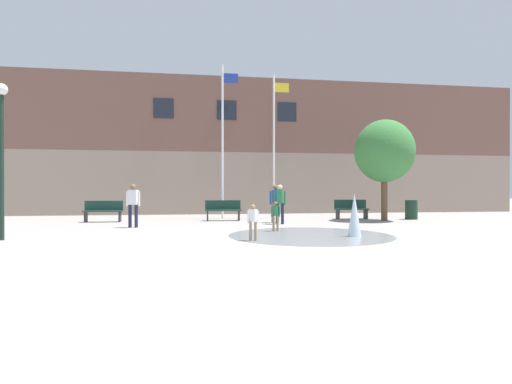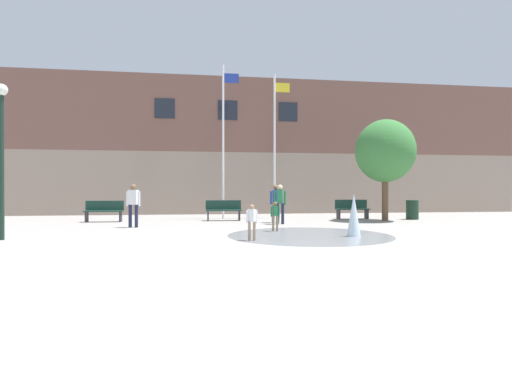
# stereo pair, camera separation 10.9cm
# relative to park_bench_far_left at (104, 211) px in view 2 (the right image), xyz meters

# --- Properties ---
(ground_plane) EXTENTS (100.00, 100.00, 0.00)m
(ground_plane) POSITION_rel_park_bench_far_left_xyz_m (5.67, -11.11, -0.48)
(ground_plane) COLOR gray
(library_building) EXTENTS (36.00, 6.05, 7.85)m
(library_building) POSITION_rel_park_bench_far_left_xyz_m (5.67, 7.71, 3.45)
(library_building) COLOR gray
(library_building) RESTS_ON ground
(splash_fountain) EXTENTS (4.97, 4.97, 1.28)m
(splash_fountain) POSITION_rel_park_bench_far_left_xyz_m (8.01, -6.45, -0.15)
(splash_fountain) COLOR gray
(splash_fountain) RESTS_ON ground
(park_bench_far_left) EXTENTS (1.60, 0.44, 0.91)m
(park_bench_far_left) POSITION_rel_park_bench_far_left_xyz_m (0.00, 0.00, 0.00)
(park_bench_far_left) COLOR #28282D
(park_bench_far_left) RESTS_ON ground
(park_bench_left_of_flagpoles) EXTENTS (1.60, 0.44, 0.91)m
(park_bench_left_of_flagpoles) POSITION_rel_park_bench_far_left_xyz_m (5.15, -0.00, 0.00)
(park_bench_left_of_flagpoles) COLOR #28282D
(park_bench_left_of_flagpoles) RESTS_ON ground
(park_bench_under_left_flagpole) EXTENTS (1.60, 0.44, 0.91)m
(park_bench_under_left_flagpole) POSITION_rel_park_bench_far_left_xyz_m (11.29, 0.23, 0.00)
(park_bench_under_left_flagpole) COLOR #28282D
(park_bench_under_left_flagpole) RESTS_ON ground
(adult_watching) EXTENTS (0.50, 0.36, 1.59)m
(adult_watching) POSITION_rel_park_bench_far_left_xyz_m (7.26, -1.46, 0.45)
(adult_watching) COLOR #89755B
(adult_watching) RESTS_ON ground
(child_in_fountain) EXTENTS (0.31, 0.22, 0.99)m
(child_in_fountain) POSITION_rel_park_bench_far_left_xyz_m (6.57, -4.90, 0.10)
(child_in_fountain) COLOR #89755B
(child_in_fountain) RESTS_ON ground
(teen_by_trashcan) EXTENTS (0.50, 0.39, 1.59)m
(teen_by_trashcan) POSITION_rel_park_bench_far_left_xyz_m (7.29, -2.22, 0.45)
(teen_by_trashcan) COLOR #1E233D
(teen_by_trashcan) RESTS_ON ground
(child_with_pink_shirt) EXTENTS (0.31, 0.24, 0.99)m
(child_with_pink_shirt) POSITION_rel_park_bench_far_left_xyz_m (5.48, -7.25, 0.10)
(child_with_pink_shirt) COLOR #89755B
(child_with_pink_shirt) RESTS_ON ground
(adult_near_bench) EXTENTS (0.50, 0.30, 1.59)m
(adult_near_bench) POSITION_rel_park_bench_far_left_xyz_m (1.67, -2.85, 0.45)
(adult_near_bench) COLOR #1E233D
(adult_near_bench) RESTS_ON ground
(flagpole_left) EXTENTS (0.80, 0.10, 7.37)m
(flagpole_left) POSITION_rel_park_bench_far_left_xyz_m (5.24, 1.20, 3.45)
(flagpole_left) COLOR silver
(flagpole_left) RESTS_ON ground
(flagpole_right) EXTENTS (0.80, 0.10, 7.02)m
(flagpole_right) POSITION_rel_park_bench_far_left_xyz_m (7.75, 1.20, 3.27)
(flagpole_right) COLOR silver
(flagpole_right) RESTS_ON ground
(lamp_post_left_lane) EXTENTS (0.32, 0.32, 4.30)m
(lamp_post_left_lane) POSITION_rel_park_bench_far_left_xyz_m (-1.32, -6.09, 2.29)
(lamp_post_left_lane) COLOR #192D23
(lamp_post_left_lane) RESTS_ON ground
(trash_can) EXTENTS (0.56, 0.56, 0.90)m
(trash_can) POSITION_rel_park_bench_far_left_xyz_m (13.93, -0.55, -0.03)
(trash_can) COLOR #193323
(trash_can) RESTS_ON ground
(street_tree_near_building) EXTENTS (2.63, 2.63, 4.52)m
(street_tree_near_building) POSITION_rel_park_bench_far_left_xyz_m (12.30, -1.13, 2.63)
(street_tree_near_building) COLOR brown
(street_tree_near_building) RESTS_ON ground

